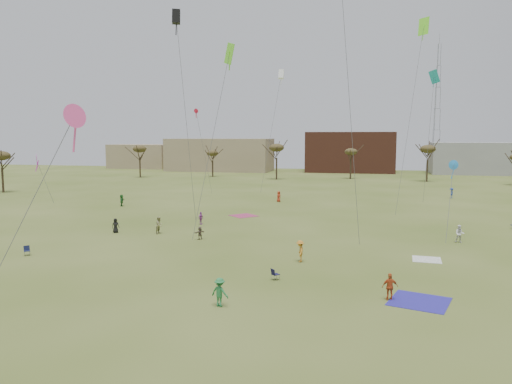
% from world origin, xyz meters
% --- Properties ---
extents(ground, '(260.00, 260.00, 0.00)m').
position_xyz_m(ground, '(0.00, 0.00, 0.00)').
color(ground, '#40531A').
rests_on(ground, ground).
extents(flyer_near_center, '(1.33, 0.99, 1.84)m').
position_xyz_m(flyer_near_center, '(1.27, -3.92, 0.92)').
color(flyer_near_center, '#28793F').
rests_on(flyer_near_center, ground).
extents(spectator_fore_a, '(1.12, 0.67, 1.79)m').
position_xyz_m(spectator_fore_a, '(11.81, -0.27, 0.89)').
color(spectator_fore_a, '#C55021').
rests_on(spectator_fore_a, ground).
extents(spectator_fore_b, '(0.88, 1.04, 1.89)m').
position_xyz_m(spectator_fore_b, '(-12.15, 17.13, 0.94)').
color(spectator_fore_b, tan).
rests_on(spectator_fore_b, ground).
extents(spectator_fore_c, '(1.09, 1.24, 1.36)m').
position_xyz_m(spectator_fore_c, '(-6.71, 15.12, 0.68)').
color(spectator_fore_c, brown).
rests_on(spectator_fore_c, ground).
extents(flyer_mid_a, '(0.93, 0.92, 1.62)m').
position_xyz_m(flyer_mid_a, '(-17.09, 16.44, 0.81)').
color(flyer_mid_a, black).
rests_on(flyer_mid_a, ground).
extents(flyer_mid_b, '(0.88, 1.30, 1.86)m').
position_xyz_m(flyer_mid_b, '(4.72, 8.31, 0.93)').
color(flyer_mid_b, '#C57D24').
rests_on(flyer_mid_b, ground).
extents(spectator_mid_d, '(0.64, 0.98, 1.54)m').
position_xyz_m(spectator_mid_d, '(-9.54, 23.51, 0.77)').
color(spectator_mid_d, '#A546A8').
rests_on(spectator_mid_d, ground).
extents(spectator_mid_e, '(0.97, 0.81, 1.79)m').
position_xyz_m(spectator_mid_e, '(19.43, 19.50, 0.90)').
color(spectator_mid_e, white).
rests_on(spectator_mid_e, ground).
extents(flyer_far_a, '(0.95, 1.75, 1.80)m').
position_xyz_m(flyer_far_a, '(-26.69, 35.93, 0.90)').
color(flyer_far_a, '#226827').
rests_on(flyer_far_a, ground).
extents(flyer_far_b, '(0.92, 1.02, 1.75)m').
position_xyz_m(flyer_far_b, '(-3.97, 46.35, 0.87)').
color(flyer_far_b, '#B5371F').
rests_on(flyer_far_b, ground).
extents(flyer_far_c, '(0.87, 1.28, 1.82)m').
position_xyz_m(flyer_far_c, '(24.52, 57.51, 0.91)').
color(flyer_far_c, navy).
rests_on(flyer_far_c, ground).
extents(blanket_blue, '(4.45, 4.45, 0.03)m').
position_xyz_m(blanket_blue, '(13.68, -0.21, 0.00)').
color(blanket_blue, '#2B25A1').
rests_on(blanket_blue, ground).
extents(blanket_cream, '(2.56, 2.56, 0.03)m').
position_xyz_m(blanket_cream, '(15.42, 11.43, 0.00)').
color(blanket_cream, silver).
rests_on(blanket_cream, ground).
extents(blanket_plum, '(4.41, 4.41, 0.03)m').
position_xyz_m(blanket_plum, '(-6.04, 31.06, 0.00)').
color(blanket_plum, '#A5325C').
rests_on(blanket_plum, ground).
extents(camp_chair_left, '(0.74, 0.74, 0.87)m').
position_xyz_m(camp_chair_left, '(-19.64, 5.04, 0.26)').
color(camp_chair_left, '#151B3A').
rests_on(camp_chair_left, ground).
extents(camp_chair_center, '(0.74, 0.74, 0.87)m').
position_xyz_m(camp_chair_center, '(3.63, 2.54, 0.26)').
color(camp_chair_center, '#151437').
rests_on(camp_chair_center, ground).
extents(kites_aloft, '(66.42, 68.92, 26.90)m').
position_xyz_m(kites_aloft, '(-5.43, 31.34, 19.82)').
color(kites_aloft, '#E84C1B').
rests_on(kites_aloft, ground).
extents(tree_line, '(117.44, 49.32, 8.91)m').
position_xyz_m(tree_line, '(-2.85, 79.12, 7.09)').
color(tree_line, '#3A2B1E').
rests_on(tree_line, ground).
extents(building_tan, '(32.00, 14.00, 10.00)m').
position_xyz_m(building_tan, '(-35.00, 115.00, 5.00)').
color(building_tan, '#937F60').
rests_on(building_tan, ground).
extents(building_brick, '(26.00, 16.00, 12.00)m').
position_xyz_m(building_brick, '(5.00, 120.00, 6.00)').
color(building_brick, brown).
rests_on(building_brick, ground).
extents(building_grey, '(24.00, 12.00, 9.00)m').
position_xyz_m(building_grey, '(40.00, 118.00, 4.50)').
color(building_grey, gray).
rests_on(building_grey, ground).
extents(building_tan_west, '(20.00, 12.00, 8.00)m').
position_xyz_m(building_tan_west, '(-65.00, 122.00, 4.00)').
color(building_tan_west, '#937F60').
rests_on(building_tan_west, ground).
extents(radio_tower, '(1.51, 1.72, 41.00)m').
position_xyz_m(radio_tower, '(30.00, 125.00, 19.21)').
color(radio_tower, '#9EA3A8').
rests_on(radio_tower, ground).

